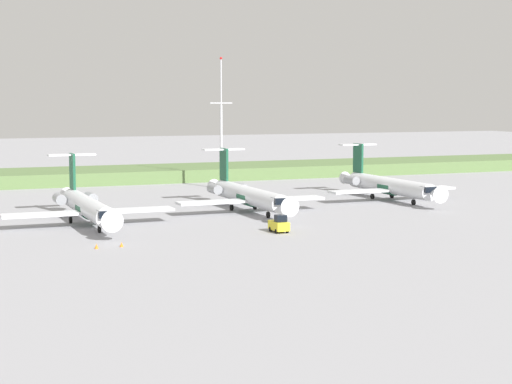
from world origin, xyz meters
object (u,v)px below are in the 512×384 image
at_px(regional_jet_second, 248,195).
at_px(regional_jet_third, 388,185).
at_px(baggage_tug, 279,224).
at_px(antenna_mast, 221,134).
at_px(safety_cone_mid_marker, 122,244).
at_px(safety_cone_front_marker, 96,246).
at_px(regional_jet_nearest, 87,206).

xyz_separation_m(regional_jet_second, regional_jet_third, (27.47, 5.31, 0.00)).
bearing_deg(baggage_tug, antenna_mast, 77.84).
distance_m(regional_jet_second, safety_cone_mid_marker, 34.77).
bearing_deg(baggage_tug, regional_jet_third, 39.82).
bearing_deg(safety_cone_front_marker, baggage_tug, 8.03).
bearing_deg(regional_jet_second, regional_jet_nearest, -169.56).
relative_size(regional_jet_second, safety_cone_mid_marker, 56.36).
distance_m(regional_jet_third, antenna_mast, 35.15).
relative_size(regional_jet_nearest, safety_cone_mid_marker, 56.36).
xyz_separation_m(regional_jet_second, safety_cone_mid_marker, (-24.97, -24.09, -2.26)).
xyz_separation_m(regional_jet_nearest, safety_cone_front_marker, (-2.74, -19.59, -2.26)).
bearing_deg(regional_jet_third, regional_jet_second, -169.06).
distance_m(regional_jet_second, antenna_mast, 35.16).
xyz_separation_m(antenna_mast, safety_cone_mid_marker, (-32.77, -57.49, -9.98)).
height_order(regional_jet_second, safety_cone_mid_marker, regional_jet_second).
relative_size(safety_cone_front_marker, safety_cone_mid_marker, 1.00).
bearing_deg(safety_cone_front_marker, regional_jet_nearest, 82.03).
relative_size(regional_jet_second, safety_cone_front_marker, 56.36).
height_order(antenna_mast, baggage_tug, antenna_mast).
bearing_deg(safety_cone_mid_marker, baggage_tug, 8.77).
height_order(baggage_tug, safety_cone_mid_marker, baggage_tug).
bearing_deg(safety_cone_mid_marker, antenna_mast, 60.31).
bearing_deg(safety_cone_mid_marker, safety_cone_front_marker, -177.41).
bearing_deg(regional_jet_third, safety_cone_mid_marker, -150.72).
xyz_separation_m(regional_jet_second, antenna_mast, (7.81, 33.40, 7.72)).
height_order(regional_jet_second, baggage_tug, regional_jet_second).
bearing_deg(antenna_mast, safety_cone_mid_marker, -119.69).
xyz_separation_m(regional_jet_second, safety_cone_front_marker, (-27.87, -24.22, -2.26)).
bearing_deg(regional_jet_third, safety_cone_front_marker, -151.92).
distance_m(regional_jet_second, regional_jet_third, 27.98).
bearing_deg(antenna_mast, regional_jet_nearest, -130.89).
height_order(regional_jet_second, antenna_mast, antenna_mast).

